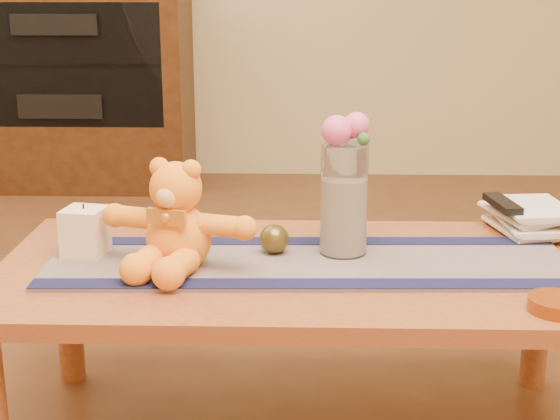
{
  "coord_description": "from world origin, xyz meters",
  "views": [
    {
      "loc": [
        -0.0,
        -1.78,
        1.09
      ],
      "look_at": [
        -0.05,
        0.0,
        0.58
      ],
      "focal_mm": 52.64,
      "sensor_mm": 36.0,
      "label": 1
    }
  ],
  "objects_px": {
    "pillar_candle": "(85,231)",
    "book_bottom": "(499,230)",
    "glass_vase": "(344,200)",
    "bronze_ball": "(274,239)",
    "amber_dish": "(558,305)",
    "tv_remote": "(502,204)",
    "teddy_bear": "(178,216)"
  },
  "relations": [
    {
      "from": "pillar_candle",
      "to": "book_bottom",
      "type": "height_order",
      "value": "pillar_candle"
    },
    {
      "from": "bronze_ball",
      "to": "tv_remote",
      "type": "bearing_deg",
      "value": 16.98
    },
    {
      "from": "teddy_bear",
      "to": "glass_vase",
      "type": "distance_m",
      "value": 0.39
    },
    {
      "from": "tv_remote",
      "to": "amber_dish",
      "type": "relative_size",
      "value": 1.37
    },
    {
      "from": "teddy_bear",
      "to": "amber_dish",
      "type": "distance_m",
      "value": 0.82
    },
    {
      "from": "tv_remote",
      "to": "pillar_candle",
      "type": "bearing_deg",
      "value": -178.28
    },
    {
      "from": "bronze_ball",
      "to": "amber_dish",
      "type": "height_order",
      "value": "bronze_ball"
    },
    {
      "from": "teddy_bear",
      "to": "tv_remote",
      "type": "bearing_deg",
      "value": 34.99
    },
    {
      "from": "pillar_candle",
      "to": "book_bottom",
      "type": "distance_m",
      "value": 1.03
    },
    {
      "from": "amber_dish",
      "to": "teddy_bear",
      "type": "bearing_deg",
      "value": 163.86
    },
    {
      "from": "glass_vase",
      "to": "book_bottom",
      "type": "height_order",
      "value": "glass_vase"
    },
    {
      "from": "teddy_bear",
      "to": "amber_dish",
      "type": "bearing_deg",
      "value": 0.41
    },
    {
      "from": "pillar_candle",
      "to": "amber_dish",
      "type": "relative_size",
      "value": 0.95
    },
    {
      "from": "glass_vase",
      "to": "bronze_ball",
      "type": "distance_m",
      "value": 0.19
    },
    {
      "from": "pillar_candle",
      "to": "amber_dish",
      "type": "distance_m",
      "value": 1.06
    },
    {
      "from": "pillar_candle",
      "to": "glass_vase",
      "type": "distance_m",
      "value": 0.61
    },
    {
      "from": "pillar_candle",
      "to": "bronze_ball",
      "type": "xyz_separation_m",
      "value": [
        0.44,
        0.02,
        -0.02
      ]
    },
    {
      "from": "teddy_bear",
      "to": "glass_vase",
      "type": "xyz_separation_m",
      "value": [
        0.37,
        0.09,
        0.01
      ]
    },
    {
      "from": "pillar_candle",
      "to": "amber_dish",
      "type": "height_order",
      "value": "pillar_candle"
    },
    {
      "from": "glass_vase",
      "to": "amber_dish",
      "type": "bearing_deg",
      "value": -38.03
    },
    {
      "from": "glass_vase",
      "to": "pillar_candle",
      "type": "bearing_deg",
      "value": -177.65
    },
    {
      "from": "tv_remote",
      "to": "amber_dish",
      "type": "bearing_deg",
      "value": -98.98
    },
    {
      "from": "tv_remote",
      "to": "teddy_bear",
      "type": "bearing_deg",
      "value": -170.6
    },
    {
      "from": "teddy_bear",
      "to": "book_bottom",
      "type": "height_order",
      "value": "teddy_bear"
    },
    {
      "from": "tv_remote",
      "to": "amber_dish",
      "type": "xyz_separation_m",
      "value": [
        0.0,
        -0.49,
        -0.07
      ]
    },
    {
      "from": "glass_vase",
      "to": "bronze_ball",
      "type": "bearing_deg",
      "value": -177.71
    },
    {
      "from": "amber_dish",
      "to": "tv_remote",
      "type": "bearing_deg",
      "value": 90.06
    },
    {
      "from": "glass_vase",
      "to": "bronze_ball",
      "type": "height_order",
      "value": "glass_vase"
    },
    {
      "from": "glass_vase",
      "to": "book_bottom",
      "type": "bearing_deg",
      "value": 23.57
    },
    {
      "from": "amber_dish",
      "to": "glass_vase",
      "type": "bearing_deg",
      "value": 141.97
    },
    {
      "from": "bronze_ball",
      "to": "amber_dish",
      "type": "xyz_separation_m",
      "value": [
        0.57,
        -0.31,
        -0.03
      ]
    },
    {
      "from": "teddy_bear",
      "to": "pillar_candle",
      "type": "height_order",
      "value": "teddy_bear"
    }
  ]
}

